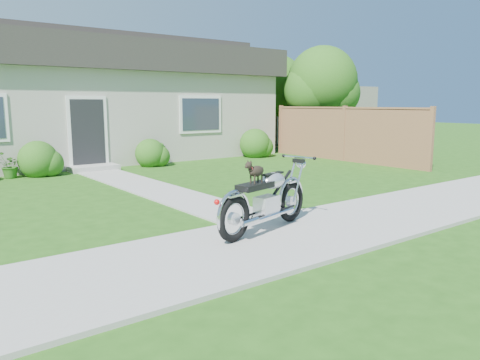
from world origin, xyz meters
The scene contains 11 objects.
ground centered at (0.00, 0.00, 0.00)m, with size 80.00×80.00×0.00m, color #235114.
sidewalk centered at (0.00, 0.00, 0.02)m, with size 24.00×2.20×0.04m, color #9E9B93.
walkway centered at (-1.50, 5.00, 0.01)m, with size 1.20×8.00×0.03m, color #9E9B93.
house centered at (0.00, 11.99, 2.16)m, with size 12.60×7.03×4.50m.
fence centered at (6.30, 5.75, 0.94)m, with size 0.12×6.62×1.90m.
tree_near centered at (7.83, 8.07, 2.71)m, with size 2.79×2.76×4.23m.
tree_far centered at (7.56, 10.66, 2.63)m, with size 2.72×2.68×4.10m.
shrub_row centered at (-0.09, 8.50, 0.44)m, with size 10.46×1.14×1.14m.
potted_plant_left centered at (-3.80, 8.55, 0.35)m, with size 0.62×0.54×0.69m, color #296019.
potted_plant_right centered at (0.70, 8.55, 0.38)m, with size 0.43×0.43×0.77m, color #2C671C.
motorcycle_with_dog centered at (-1.78, 0.38, 0.54)m, with size 2.18×0.86×1.11m.
Camera 1 is at (-6.35, -4.97, 1.98)m, focal length 35.00 mm.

